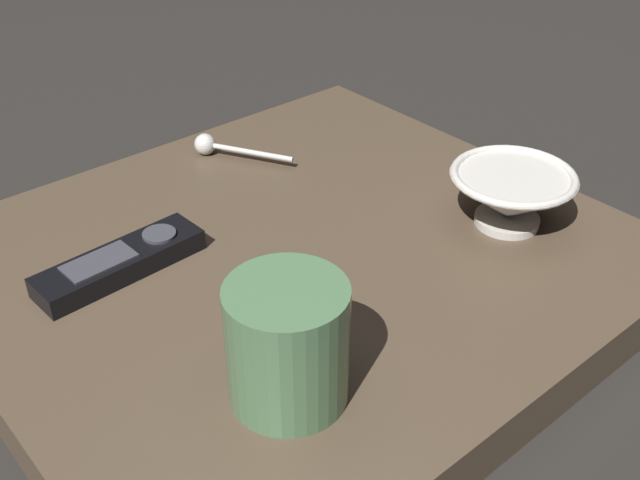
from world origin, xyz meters
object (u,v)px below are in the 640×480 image
cereal_bowl (511,195)px  tv_remote_near (120,262)px  teaspoon (214,146)px  coffee_mug (288,344)px

cereal_bowl → tv_remote_near: 0.38m
tv_remote_near → teaspoon: bearing=-55.0°
coffee_mug → tv_remote_near: bearing=5.2°
cereal_bowl → coffee_mug: (-0.04, 0.31, 0.02)m
cereal_bowl → tv_remote_near: size_ratio=0.77×
cereal_bowl → teaspoon: bearing=24.0°
cereal_bowl → coffee_mug: 0.32m
coffee_mug → teaspoon: coffee_mug is taller
teaspoon → tv_remote_near: bearing=125.0°
cereal_bowl → coffee_mug: coffee_mug is taller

